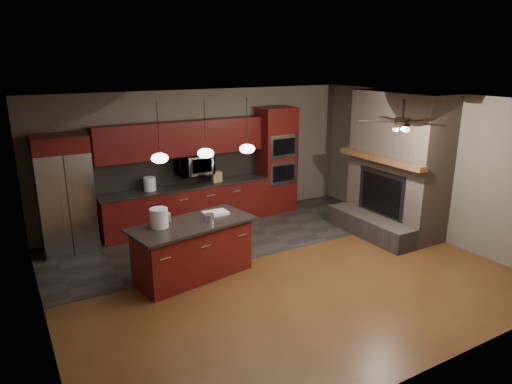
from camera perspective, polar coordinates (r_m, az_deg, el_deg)
ground at (r=7.73m, az=2.50°, el=-9.78°), size 7.00×7.00×0.00m
ceiling at (r=6.97m, az=2.79°, el=11.39°), size 7.00×6.00×0.02m
back_wall at (r=9.81m, az=-6.85°, el=4.44°), size 7.00×0.02×2.80m
right_wall at (r=9.52m, az=20.72°, el=3.14°), size 0.02×6.00×2.80m
left_wall at (r=6.18m, az=-25.99°, el=-4.26°), size 0.02×6.00×2.80m
slate_tile_patch at (r=9.16m, az=-3.57°, el=-5.45°), size 7.00×2.40×0.01m
fireplace_column at (r=9.46m, az=17.01°, el=2.76°), size 1.30×2.10×2.80m
back_cabinetry at (r=9.52m, az=-8.76°, el=0.88°), size 3.59×0.64×2.20m
oven_tower at (r=10.36m, az=2.55°, el=4.00°), size 0.80×0.63×2.38m
microwave at (r=9.50m, az=-7.76°, el=3.41°), size 0.73×0.41×0.50m
refrigerator at (r=8.82m, az=-22.78°, el=-0.28°), size 0.92×0.75×2.14m
kitchen_island at (r=7.42m, az=-7.87°, el=-7.13°), size 2.09×1.22×0.92m
white_bucket at (r=7.11m, az=-12.03°, el=-3.18°), size 0.33×0.33×0.30m
paint_can at (r=7.31m, az=-5.88°, el=-3.14°), size 0.20×0.20×0.11m
paint_tray at (r=7.59m, az=-5.07°, el=-2.63°), size 0.40×0.29×0.04m
cardboard_box at (r=7.36m, az=-11.60°, el=-3.10°), size 0.23×0.17×0.14m
counter_bucket at (r=9.21m, az=-13.14°, el=1.00°), size 0.24×0.24×0.27m
counter_box at (r=9.66m, az=-4.94°, el=1.93°), size 0.21×0.17×0.22m
pendant_left at (r=7.02m, az=-11.93°, el=4.19°), size 0.26×0.26×0.92m
pendant_center at (r=7.28m, az=-6.31°, el=4.87°), size 0.26×0.26×0.92m
pendant_right at (r=7.60m, az=-1.12°, el=5.46°), size 0.26×0.26×0.92m
ceiling_fan at (r=7.56m, az=17.85°, el=8.40°), size 1.27×1.33×0.41m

